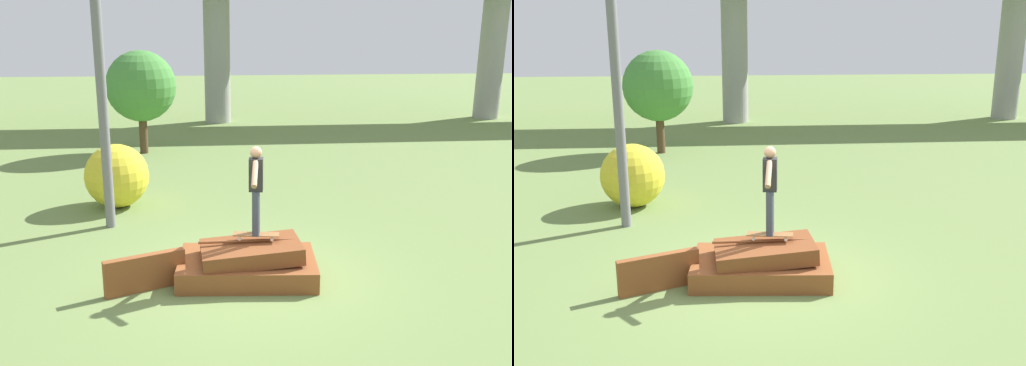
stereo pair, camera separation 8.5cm
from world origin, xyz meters
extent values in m
plane|color=olive|center=(0.00, 0.00, 0.00)|extent=(80.00, 80.00, 0.00)
cube|color=brown|center=(0.00, 0.00, 0.17)|extent=(2.34, 1.55, 0.34)
cube|color=brown|center=(0.06, -0.08, 0.48)|extent=(1.67, 1.04, 0.36)
cylinder|color=brown|center=(0.00, 0.00, 0.64)|extent=(1.59, 0.05, 0.05)
cube|color=brown|center=(-1.63, -0.32, 0.29)|extent=(1.25, 0.61, 0.59)
cube|color=brown|center=(0.15, 0.01, 0.75)|extent=(0.77, 0.32, 0.01)
cylinder|color=silver|center=(0.42, 0.06, 0.69)|extent=(0.06, 0.04, 0.05)
cylinder|color=silver|center=(0.40, -0.11, 0.69)|extent=(0.06, 0.04, 0.05)
cylinder|color=silver|center=(-0.10, 0.14, 0.69)|extent=(0.06, 0.04, 0.05)
cylinder|color=silver|center=(-0.12, -0.03, 0.69)|extent=(0.06, 0.04, 0.05)
cylinder|color=#383D4C|center=(0.16, 0.10, 1.12)|extent=(0.12, 0.12, 0.74)
cylinder|color=#383D4C|center=(0.14, -0.07, 1.12)|extent=(0.12, 0.12, 0.74)
cube|color=black|center=(0.15, 0.01, 1.75)|extent=(0.25, 0.24, 0.53)
sphere|color=#A37556|center=(0.15, 0.01, 2.11)|extent=(0.19, 0.19, 0.19)
cylinder|color=#A37556|center=(0.20, 0.33, 1.84)|extent=(0.16, 0.49, 0.35)
cylinder|color=#A37556|center=(0.10, -0.30, 1.84)|extent=(0.16, 0.49, 0.35)
cylinder|color=gray|center=(0.00, 15.95, 2.90)|extent=(1.10, 1.10, 5.79)
cylinder|color=gray|center=(12.10, 15.95, 2.90)|extent=(1.10, 1.10, 5.79)
cylinder|color=slate|center=(-2.62, 2.74, 3.63)|extent=(0.20, 0.20, 7.26)
cylinder|color=#4C3823|center=(-2.60, 9.88, 0.61)|extent=(0.27, 0.27, 1.22)
sphere|color=#428438|center=(-2.60, 9.88, 2.18)|extent=(2.25, 2.25, 2.25)
sphere|color=gold|center=(-2.65, 4.11, 0.73)|extent=(1.46, 1.46, 1.46)
camera|label=1|loc=(-0.67, -8.68, 4.02)|focal=40.00mm
camera|label=2|loc=(-0.59, -8.68, 4.02)|focal=40.00mm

